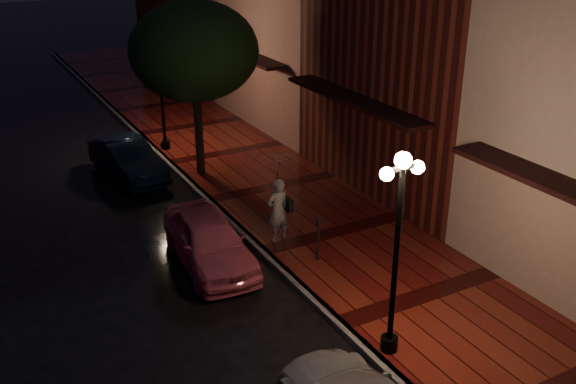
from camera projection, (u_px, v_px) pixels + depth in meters
ground at (264, 255)px, 17.09m from camera, size 120.00×120.00×0.00m
sidewalk at (335, 234)px, 18.05m from camera, size 4.50×60.00×0.15m
curb at (264, 253)px, 17.06m from camera, size 0.25×60.00×0.15m
storefront_mid at (436, 16)px, 19.59m from camera, size 5.00×8.00×11.00m
storefront_far at (305, 16)px, 26.42m from camera, size 5.00×8.00×9.00m
streetlamp_near at (397, 244)px, 12.18m from camera, size 0.96×0.36×4.31m
streetlamp_far at (161, 85)px, 23.44m from camera, size 0.96×0.36×4.31m
street_tree at (195, 54)px, 20.48m from camera, size 4.16×4.16×5.80m
pink_car at (209, 240)px, 16.40m from camera, size 1.90×4.15×1.38m
navy_car at (128, 159)px, 21.88m from camera, size 1.88×4.12×1.31m
woman_with_umbrella at (278, 184)px, 16.89m from camera, size 1.05×1.07×2.52m
parking_meter at (319, 235)px, 16.28m from camera, size 0.11×0.09×1.18m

